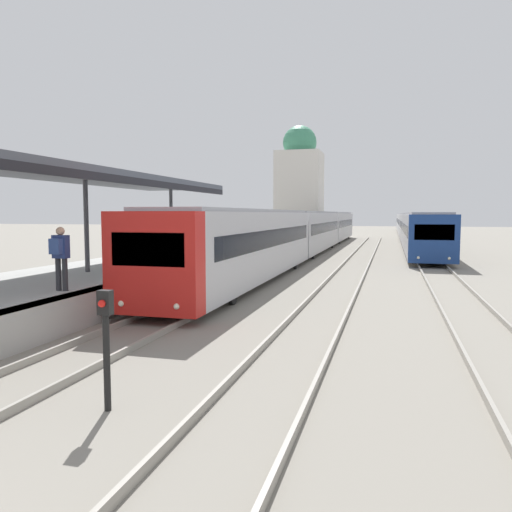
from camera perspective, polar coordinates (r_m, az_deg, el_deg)
platform_canopy at (r=18.12m, az=-18.84°, el=8.55°), size 4.00×17.10×3.39m
person_on_platform at (r=13.86m, az=-21.48°, el=0.31°), size 0.40×0.40×1.66m
train_near at (r=37.39m, az=6.07°, el=3.00°), size 2.61×50.99×3.07m
train_far at (r=61.02m, az=17.27°, el=3.46°), size 2.59×66.61×2.98m
signal_post_near at (r=7.65m, az=-16.78°, el=-8.79°), size 0.20×0.21×1.79m
distant_domed_building at (r=60.59m, az=4.99°, el=8.04°), size 5.23×5.23×13.36m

